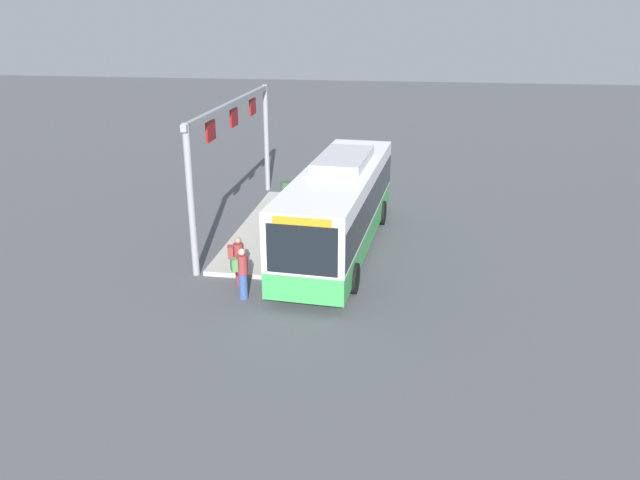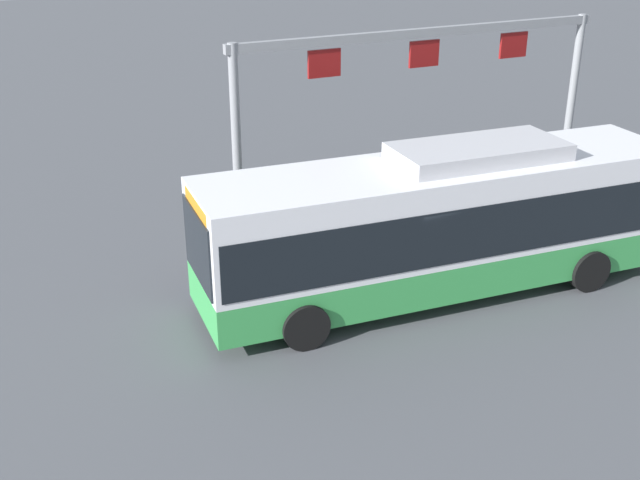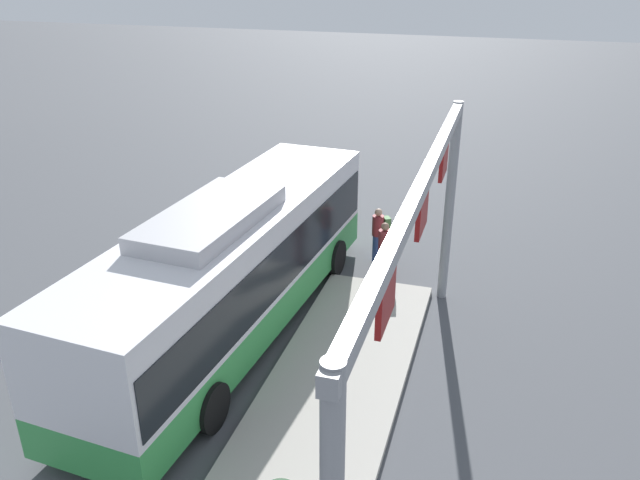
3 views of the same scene
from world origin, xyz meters
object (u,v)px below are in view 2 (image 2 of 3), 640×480
at_px(trash_bin, 536,189).
at_px(person_waiting_near, 240,239).
at_px(person_boarding, 206,253).
at_px(bus_main, 441,219).

bearing_deg(trash_bin, person_waiting_near, 1.60).
bearing_deg(person_waiting_near, trash_bin, 75.49).
height_order(person_boarding, trash_bin, person_boarding).
relative_size(person_boarding, person_waiting_near, 1.00).
relative_size(bus_main, trash_bin, 12.39).
bearing_deg(person_boarding, bus_main, 31.98).
relative_size(person_boarding, trash_bin, 1.86).
distance_m(person_boarding, person_waiting_near, 1.05).
height_order(bus_main, person_waiting_near, bus_main).
distance_m(person_waiting_near, trash_bin, 9.17).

